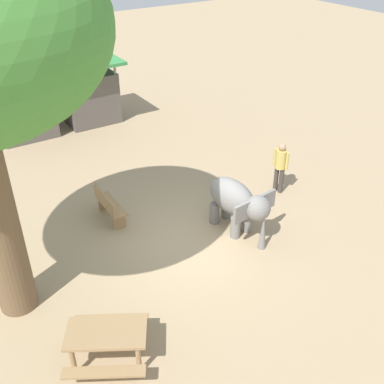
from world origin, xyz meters
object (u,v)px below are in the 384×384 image
at_px(picnic_table_near, 107,339).
at_px(market_stall_green, 88,94).
at_px(wooden_bench, 109,205).
at_px(person_handler, 280,164).
at_px(elephant, 237,201).
at_px(market_stall_blue, 22,107).

bearing_deg(picnic_table_near, market_stall_green, -80.05).
bearing_deg(wooden_bench, picnic_table_near, -22.95).
xyz_separation_m(person_handler, picnic_table_near, (-6.95, -2.94, -0.36)).
bearing_deg(elephant, market_stall_green, 176.71).
xyz_separation_m(wooden_bench, market_stall_green, (2.27, 6.95, 0.67)).
relative_size(person_handler, market_stall_blue, 0.64).
height_order(elephant, market_stall_blue, market_stall_blue).
height_order(elephant, market_stall_green, market_stall_green).
relative_size(elephant, market_stall_green, 0.83).
distance_m(elephant, wooden_bench, 3.56).
relative_size(wooden_bench, market_stall_blue, 0.56).
bearing_deg(picnic_table_near, wooden_bench, -83.80).
xyz_separation_m(elephant, person_handler, (2.32, 0.90, 0.02)).
xyz_separation_m(person_handler, market_stall_green, (-2.70, 8.38, 0.19)).
xyz_separation_m(market_stall_blue, market_stall_green, (2.60, 0.00, 0.00)).
xyz_separation_m(elephant, picnic_table_near, (-4.62, -2.04, -0.34)).
xyz_separation_m(picnic_table_near, market_stall_green, (4.24, 11.32, 0.55)).
bearing_deg(person_handler, market_stall_green, -88.49).
xyz_separation_m(wooden_bench, market_stall_blue, (-0.33, 6.95, 0.67)).
bearing_deg(market_stall_green, person_handler, -72.12).
bearing_deg(wooden_bench, market_stall_blue, -175.95).
relative_size(picnic_table_near, market_stall_blue, 0.81).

